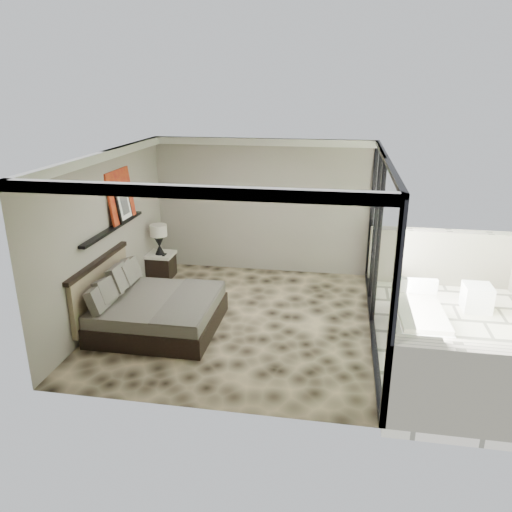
% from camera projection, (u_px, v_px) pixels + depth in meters
% --- Properties ---
extents(floor, '(5.00, 5.00, 0.00)m').
position_uv_depth(floor, '(238.00, 320.00, 8.55)').
color(floor, black).
rests_on(floor, ground).
extents(ceiling, '(4.50, 5.00, 0.02)m').
position_uv_depth(ceiling, '(236.00, 155.00, 7.63)').
color(ceiling, silver).
rests_on(ceiling, back_wall).
extents(back_wall, '(4.50, 0.02, 2.80)m').
position_uv_depth(back_wall, '(262.00, 207.00, 10.40)').
color(back_wall, gray).
rests_on(back_wall, floor).
extents(left_wall, '(0.02, 5.00, 2.80)m').
position_uv_depth(left_wall, '(108.00, 235.00, 8.45)').
color(left_wall, gray).
rests_on(left_wall, floor).
extents(glass_wall, '(0.08, 5.00, 2.80)m').
position_uv_depth(glass_wall, '(379.00, 249.00, 7.72)').
color(glass_wall, white).
rests_on(glass_wall, floor).
extents(terrace_slab, '(3.00, 5.00, 0.12)m').
position_uv_depth(terrace_slab, '(468.00, 341.00, 7.96)').
color(terrace_slab, beige).
rests_on(terrace_slab, ground).
extents(picture_ledge, '(0.12, 2.20, 0.05)m').
position_uv_depth(picture_ledge, '(113.00, 228.00, 8.50)').
color(picture_ledge, black).
rests_on(picture_ledge, left_wall).
extents(bed, '(1.97, 1.91, 1.08)m').
position_uv_depth(bed, '(152.00, 309.00, 8.18)').
color(bed, black).
rests_on(bed, floor).
extents(nightstand, '(0.63, 0.63, 0.54)m').
position_uv_depth(nightstand, '(161.00, 264.00, 10.36)').
color(nightstand, black).
rests_on(nightstand, floor).
extents(table_lamp, '(0.34, 0.34, 0.62)m').
position_uv_depth(table_lamp, '(159.00, 235.00, 10.10)').
color(table_lamp, black).
rests_on(table_lamp, nightstand).
extents(abstract_canvas, '(0.13, 0.90, 0.90)m').
position_uv_depth(abstract_canvas, '(121.00, 195.00, 8.73)').
color(abstract_canvas, '#A82D0E').
rests_on(abstract_canvas, picture_ledge).
extents(framed_print, '(0.11, 0.50, 0.60)m').
position_uv_depth(framed_print, '(123.00, 204.00, 8.74)').
color(framed_print, black).
rests_on(framed_print, picture_ledge).
extents(ottoman, '(0.48, 0.48, 0.47)m').
position_uv_depth(ottoman, '(477.00, 298.00, 8.85)').
color(ottoman, white).
rests_on(ottoman, terrace_slab).
extents(lounger, '(0.83, 1.58, 0.61)m').
position_uv_depth(lounger, '(419.00, 317.00, 8.21)').
color(lounger, white).
rests_on(lounger, terrace_slab).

